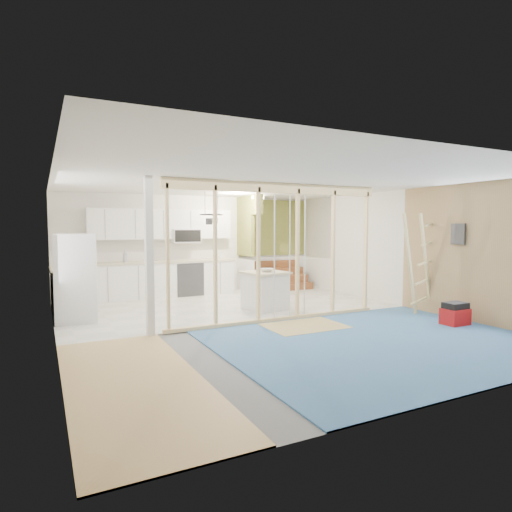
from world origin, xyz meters
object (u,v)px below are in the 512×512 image
toolbox (455,315)px  ladder (420,263)px  fridge (77,278)px  island (265,291)px

toolbox → ladder: (0.19, 1.00, 0.84)m
toolbox → ladder: size_ratio=0.22×
toolbox → ladder: 1.32m
fridge → ladder: (6.27, -2.35, 0.22)m
island → ladder: (2.59, -1.83, 0.63)m
island → ladder: 3.23m
island → toolbox: (2.40, -2.83, -0.21)m
fridge → ladder: ladder is taller
fridge → toolbox: 6.97m
fridge → island: (3.68, -0.52, -0.42)m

